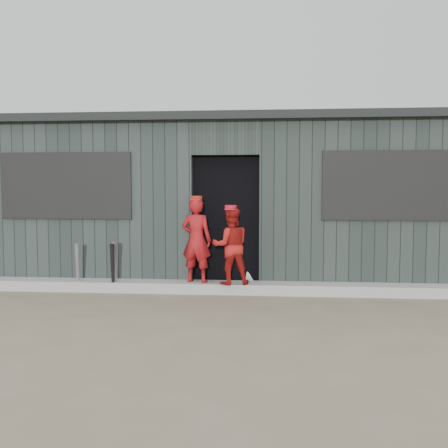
# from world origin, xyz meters

# --- Properties ---
(ground) EXTENTS (80.00, 80.00, 0.00)m
(ground) POSITION_xyz_m (0.00, 0.00, 0.00)
(ground) COLOR brown
(ground) RESTS_ON ground
(curb) EXTENTS (8.00, 0.36, 0.15)m
(curb) POSITION_xyz_m (0.00, 1.82, 0.07)
(curb) COLOR gray
(curb) RESTS_ON ground
(bat_left) EXTENTS (0.13, 0.20, 0.72)m
(bat_left) POSITION_xyz_m (-2.14, 1.71, 0.36)
(bat_left) COLOR gray
(bat_left) RESTS_ON ground
(bat_mid) EXTENTS (0.10, 0.18, 0.75)m
(bat_mid) POSITION_xyz_m (-1.58, 1.71, 0.37)
(bat_mid) COLOR slate
(bat_mid) RESTS_ON ground
(bat_right) EXTENTS (0.14, 0.26, 0.73)m
(bat_right) POSITION_xyz_m (-1.59, 1.63, 0.36)
(bat_right) COLOR black
(bat_right) RESTS_ON ground
(player_red_left) EXTENTS (0.50, 0.39, 1.23)m
(player_red_left) POSITION_xyz_m (-0.40, 1.81, 0.76)
(player_red_left) COLOR maroon
(player_red_left) RESTS_ON curb
(player_red_right) EXTENTS (0.61, 0.52, 1.10)m
(player_red_right) POSITION_xyz_m (0.10, 1.69, 0.70)
(player_red_right) COLOR #A11713
(player_red_right) RESTS_ON curb
(player_grey_back) EXTENTS (0.76, 0.56, 1.43)m
(player_grey_back) POSITION_xyz_m (0.35, 2.35, 0.71)
(player_grey_back) COLOR silver
(player_grey_back) RESTS_ON ground
(dugout) EXTENTS (8.30, 3.30, 2.62)m
(dugout) POSITION_xyz_m (-0.00, 3.50, 1.29)
(dugout) COLOR black
(dugout) RESTS_ON ground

